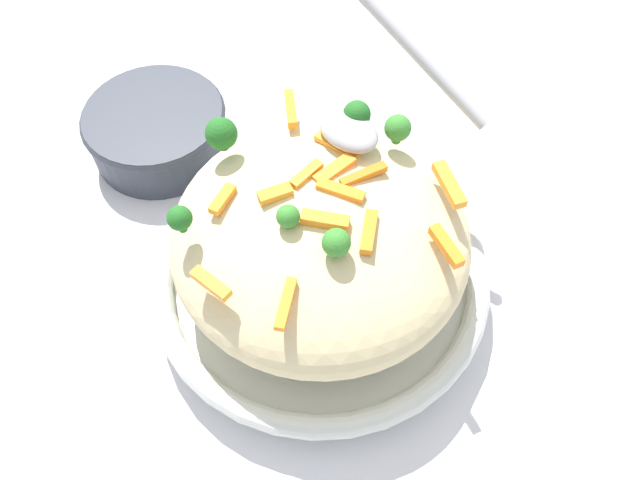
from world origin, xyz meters
TOP-DOWN VIEW (x-y plane):
  - ground_plane at (0.00, 0.00)m, footprint 2.40×2.40m
  - serving_bowl at (0.00, 0.00)m, footprint 0.30×0.30m
  - pasta_mound at (0.00, 0.00)m, footprint 0.25×0.25m
  - carrot_piece_0 at (-0.01, 0.03)m, footprint 0.01×0.04m
  - carrot_piece_1 at (-0.09, 0.05)m, footprint 0.04×0.03m
  - carrot_piece_2 at (0.01, 0.02)m, footprint 0.04×0.02m
  - carrot_piece_3 at (0.01, 0.04)m, footprint 0.02×0.04m
  - carrot_piece_4 at (-0.03, -0.02)m, footprint 0.02×0.03m
  - carrot_piece_5 at (0.05, 0.01)m, footprint 0.03×0.03m
  - carrot_piece_6 at (-0.03, 0.05)m, footprint 0.04×0.01m
  - carrot_piece_7 at (0.05, -0.08)m, footprint 0.03×0.04m
  - carrot_piece_8 at (0.00, -0.10)m, footprint 0.03×0.01m
  - carrot_piece_9 at (0.05, 0.09)m, footprint 0.04×0.03m
  - carrot_piece_10 at (-0.05, -0.05)m, footprint 0.02×0.03m
  - carrot_piece_11 at (0.02, -0.01)m, footprint 0.04×0.03m
  - carrot_piece_12 at (-0.02, 0.01)m, footprint 0.01×0.03m
  - carrot_piece_13 at (0.09, 0.04)m, footprint 0.04×0.02m
  - broccoli_floret_0 at (-0.05, -0.09)m, footprint 0.02×0.02m
  - broccoli_floret_1 at (0.04, -0.02)m, footprint 0.02×0.02m
  - broccoli_floret_2 at (-0.01, 0.09)m, footprint 0.02×0.02m
  - broccoli_floret_3 at (-0.04, 0.08)m, footprint 0.02×0.02m
  - broccoli_floret_4 at (-0.10, -0.02)m, footprint 0.03×0.03m
  - broccoli_floret_5 at (-0.00, -0.03)m, footprint 0.02×0.02m
  - serving_spoon at (-0.04, 0.09)m, footprint 0.16×0.11m
  - companion_bowl at (-0.25, -0.01)m, footprint 0.15×0.15m

SIDE VIEW (x-z plane):
  - ground_plane at x=0.00m, z-range 0.00..0.00m
  - serving_bowl at x=0.00m, z-range 0.00..0.05m
  - companion_bowl at x=-0.25m, z-range 0.00..0.06m
  - pasta_mound at x=0.00m, z-range 0.04..0.14m
  - carrot_piece_7 at x=0.05m, z-range 0.13..0.14m
  - carrot_piece_10 at x=-0.05m, z-range 0.13..0.14m
  - carrot_piece_8 at x=0.00m, z-range 0.13..0.14m
  - carrot_piece_6 at x=-0.03m, z-range 0.13..0.14m
  - carrot_piece_1 at x=-0.09m, z-range 0.13..0.14m
  - carrot_piece_9 at x=0.05m, z-range 0.13..0.14m
  - carrot_piece_13 at x=0.09m, z-range 0.13..0.14m
  - carrot_piece_0 at x=-0.01m, z-range 0.14..0.14m
  - carrot_piece_5 at x=0.05m, z-range 0.13..0.14m
  - carrot_piece_3 at x=0.01m, z-range 0.14..0.14m
  - carrot_piece_12 at x=-0.02m, z-range 0.14..0.14m
  - carrot_piece_4 at x=-0.03m, z-range 0.14..0.14m
  - carrot_piece_2 at x=0.01m, z-range 0.14..0.14m
  - carrot_piece_11 at x=0.02m, z-range 0.14..0.15m
  - broccoli_floret_0 at x=-0.05m, z-range 0.13..0.16m
  - broccoli_floret_2 at x=-0.01m, z-range 0.13..0.16m
  - broccoli_floret_4 at x=-0.10m, z-range 0.13..0.16m
  - broccoli_floret_5 at x=0.00m, z-range 0.14..0.16m
  - broccoli_floret_3 at x=-0.04m, z-range 0.13..0.16m
  - broccoli_floret_1 at x=0.04m, z-range 0.13..0.16m
  - serving_spoon at x=-0.04m, z-range 0.12..0.20m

